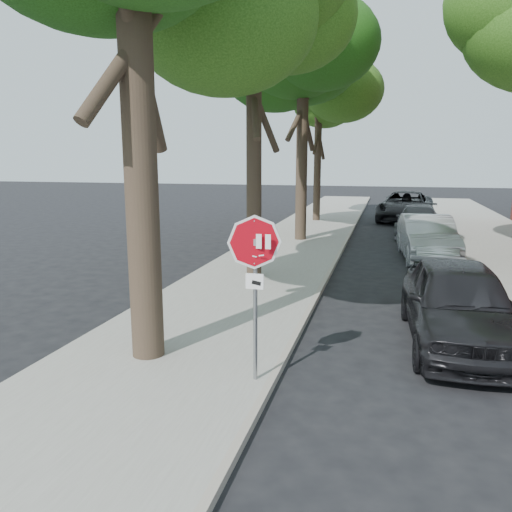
# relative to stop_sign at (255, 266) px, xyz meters

# --- Properties ---
(ground) EXTENTS (120.00, 120.00, 0.00)m
(ground) POSITION_rel_stop_sign_xyz_m (0.70, 0.03, -1.95)
(ground) COLOR black
(ground) RESTS_ON ground
(sidewalk_left) EXTENTS (4.00, 55.00, 0.12)m
(sidewalk_left) POSITION_rel_stop_sign_xyz_m (-1.80, 12.03, -1.89)
(sidewalk_left) COLOR gray
(sidewalk_left) RESTS_ON ground
(curb_left) EXTENTS (0.12, 55.00, 0.13)m
(curb_left) POSITION_rel_stop_sign_xyz_m (0.25, 12.03, -1.88)
(curb_left) COLOR #9E9384
(curb_left) RESTS_ON ground
(curb_right) EXTENTS (0.12, 55.00, 0.13)m
(curb_right) POSITION_rel_stop_sign_xyz_m (4.65, 12.03, -1.88)
(curb_right) COLOR #9E9384
(curb_right) RESTS_ON ground
(stop_sign) EXTENTS (0.76, 0.34, 2.61)m
(stop_sign) POSITION_rel_stop_sign_xyz_m (0.00, 0.00, 0.00)
(stop_sign) COLOR gray
(stop_sign) RESTS_ON sidewalk_left
(tree_mid_a) EXTENTS (5.59, 5.19, 9.84)m
(tree_mid_a) POSITION_rel_stop_sign_xyz_m (-1.92, 7.14, 5.66)
(tree_mid_a) COLOR black
(tree_mid_a) RESTS_ON sidewalk_left
(tree_mid_b) EXTENTS (5.88, 5.46, 10.36)m
(tree_mid_b) POSITION_rel_stop_sign_xyz_m (-1.72, 14.15, 6.05)
(tree_mid_b) COLOR black
(tree_mid_b) RESTS_ON sidewalk_left
(tree_far) EXTENTS (5.29, 4.91, 9.33)m
(tree_far) POSITION_rel_stop_sign_xyz_m (-2.02, 21.14, 5.26)
(tree_far) COLOR black
(tree_far) RESTS_ON sidewalk_left
(car_a) EXTENTS (2.13, 4.85, 1.62)m
(car_a) POSITION_rel_stop_sign_xyz_m (3.30, 2.84, -1.14)
(car_a) COLOR black
(car_a) RESTS_ON ground
(car_b) EXTENTS (2.04, 4.86, 1.56)m
(car_b) POSITION_rel_stop_sign_xyz_m (3.30, 11.36, -1.17)
(car_b) COLOR #B0B4B9
(car_b) RESTS_ON ground
(car_c) EXTENTS (2.27, 4.97, 1.41)m
(car_c) POSITION_rel_stop_sign_xyz_m (3.30, 16.99, -1.24)
(car_c) COLOR #46474B
(car_c) RESTS_ON ground
(car_d) EXTENTS (3.49, 6.38, 1.69)m
(car_d) POSITION_rel_stop_sign_xyz_m (2.89, 22.86, -1.10)
(car_d) COLOR black
(car_d) RESTS_ON ground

